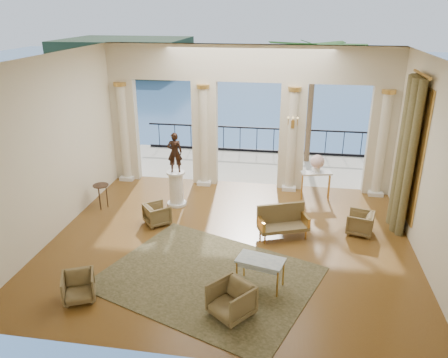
% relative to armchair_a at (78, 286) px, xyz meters
% --- Properties ---
extents(floor, '(9.00, 9.00, 0.00)m').
position_rel_armchair_a_xyz_m(floor, '(2.67, 2.80, -0.32)').
color(floor, '#4B2909').
rests_on(floor, ground).
extents(room_walls, '(9.00, 9.00, 9.00)m').
position_rel_armchair_a_xyz_m(room_walls, '(2.67, 1.68, 2.56)').
color(room_walls, white).
rests_on(room_walls, ground).
extents(arcade, '(9.00, 0.56, 4.50)m').
position_rel_armchair_a_xyz_m(arcade, '(2.67, 6.62, 2.26)').
color(arcade, beige).
rests_on(arcade, ground).
extents(terrace, '(10.00, 3.60, 0.10)m').
position_rel_armchair_a_xyz_m(terrace, '(2.67, 8.60, -0.37)').
color(terrace, '#B8AE9B').
rests_on(terrace, ground).
extents(balustrade, '(9.00, 0.06, 1.03)m').
position_rel_armchair_a_xyz_m(balustrade, '(2.67, 10.20, 0.09)').
color(balustrade, black).
rests_on(balustrade, terrace).
extents(palm_tree, '(2.00, 2.00, 4.50)m').
position_rel_armchair_a_xyz_m(palm_tree, '(4.67, 9.40, 3.77)').
color(palm_tree, '#4C3823').
rests_on(palm_tree, terrace).
extents(headland, '(22.00, 18.00, 6.00)m').
position_rel_armchair_a_xyz_m(headland, '(-27.33, 72.80, -3.32)').
color(headland, black).
rests_on(headland, sea).
extents(sea, '(160.00, 160.00, 0.00)m').
position_rel_armchair_a_xyz_m(sea, '(2.67, 62.80, -6.32)').
color(sea, '#325D9C').
rests_on(sea, ground).
extents(curtain, '(0.33, 1.40, 4.09)m').
position_rel_armchair_a_xyz_m(curtain, '(6.95, 4.30, 1.70)').
color(curtain, brown).
rests_on(curtain, ground).
extents(window_frame, '(0.04, 1.60, 3.40)m').
position_rel_armchair_a_xyz_m(window_frame, '(7.14, 4.30, 1.78)').
color(window_frame, gold).
rests_on(window_frame, room_walls).
extents(wall_sconce, '(0.30, 0.11, 0.33)m').
position_rel_armchair_a_xyz_m(wall_sconce, '(4.07, 6.31, 1.91)').
color(wall_sconce, gold).
rests_on(wall_sconce, arcade).
extents(rug, '(5.30, 4.74, 0.02)m').
position_rel_armchair_a_xyz_m(rug, '(2.43, 1.14, -0.31)').
color(rug, '#32371D').
rests_on(rug, ground).
extents(armchair_a, '(0.80, 0.78, 0.64)m').
position_rel_armchair_a_xyz_m(armchair_a, '(0.00, 0.00, 0.00)').
color(armchair_a, '#4B3B21').
rests_on(armchair_a, ground).
extents(armchair_b, '(0.99, 0.98, 0.74)m').
position_rel_armchair_a_xyz_m(armchair_b, '(3.11, 0.00, 0.05)').
color(armchair_b, '#4B3B21').
rests_on(armchair_b, ground).
extents(armchair_c, '(0.73, 0.76, 0.65)m').
position_rel_armchair_a_xyz_m(armchair_c, '(5.95, 3.76, 0.01)').
color(armchair_c, '#4B3B21').
rests_on(armchair_c, ground).
extents(armchair_d, '(0.84, 0.84, 0.63)m').
position_rel_armchair_a_xyz_m(armchair_d, '(0.57, 3.45, -0.00)').
color(armchair_d, '#4B3B21').
rests_on(armchair_d, ground).
extents(settee, '(1.38, 0.96, 0.84)m').
position_rel_armchair_a_xyz_m(settee, '(3.95, 3.31, 0.10)').
color(settee, '#4B3B21').
rests_on(settee, ground).
extents(game_table, '(1.07, 0.75, 0.67)m').
position_rel_armchair_a_xyz_m(game_table, '(3.57, 1.01, 0.28)').
color(game_table, '#95A9B8').
rests_on(game_table, ground).
extents(pedestal, '(0.58, 0.58, 1.06)m').
position_rel_armchair_a_xyz_m(pedestal, '(0.77, 4.73, 0.19)').
color(pedestal, silver).
rests_on(pedestal, ground).
extents(statue, '(0.48, 0.37, 1.18)m').
position_rel_armchair_a_xyz_m(statue, '(0.77, 4.73, 1.33)').
color(statue, black).
rests_on(statue, pedestal).
extents(console_table, '(0.97, 0.56, 0.86)m').
position_rel_armchair_a_xyz_m(console_table, '(4.87, 5.85, 0.40)').
color(console_table, silver).
rests_on(console_table, ground).
extents(urn, '(0.42, 0.42, 0.55)m').
position_rel_armchair_a_xyz_m(urn, '(4.87, 5.85, 0.86)').
color(urn, white).
rests_on(urn, console_table).
extents(side_table, '(0.45, 0.45, 0.73)m').
position_rel_armchair_a_xyz_m(side_table, '(-1.33, 4.17, 0.31)').
color(side_table, black).
rests_on(side_table, ground).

